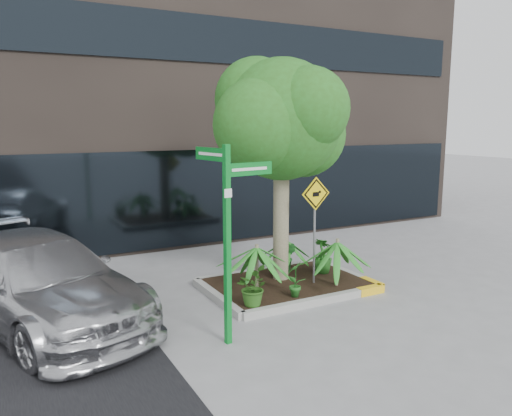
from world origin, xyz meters
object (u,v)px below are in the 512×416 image
parked_car (39,281)px  street_sign_post (228,222)px  tree (281,120)px  cattle_sign (315,212)px

parked_car → street_sign_post: bearing=-60.9°
tree → street_sign_post: 3.32m
tree → street_sign_post: bearing=-136.9°
parked_car → cattle_sign: cattle_sign is taller
tree → cattle_sign: size_ratio=2.16×
cattle_sign → parked_car: bearing=168.9°
street_sign_post → cattle_sign: bearing=19.1°
cattle_sign → tree: bearing=124.6°
parked_car → cattle_sign: (5.14, -0.81, 0.89)m
street_sign_post → tree: bearing=33.8°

